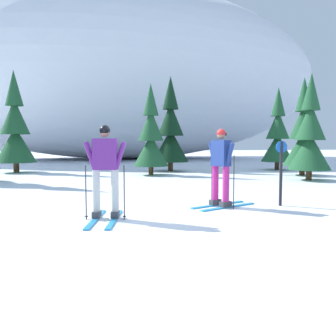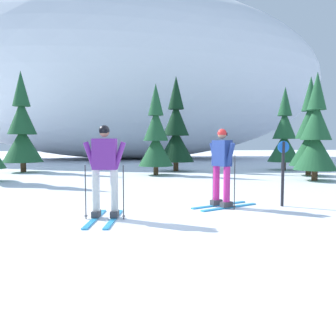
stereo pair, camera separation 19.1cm
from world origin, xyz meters
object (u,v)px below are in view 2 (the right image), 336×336
(pine_tree_left, at_px, (22,130))
(pine_tree_center_right, at_px, (316,136))
(skier_navy_jacket, at_px, (222,166))
(trail_marker_post, at_px, (283,169))
(pine_tree_center, at_px, (176,132))
(skier_purple_jacket, at_px, (105,169))
(pine_tree_center_left, at_px, (156,137))
(pine_tree_far_right, at_px, (284,135))
(pine_tree_right, at_px, (309,134))

(pine_tree_left, distance_m, pine_tree_center_right, 13.73)
(skier_navy_jacket, bearing_deg, trail_marker_post, -5.47)
(pine_tree_center, bearing_deg, skier_purple_jacket, -108.19)
(skier_navy_jacket, height_order, pine_tree_center_right, pine_tree_center_right)
(pine_tree_center_left, bearing_deg, skier_navy_jacket, -87.16)
(pine_tree_center, xyz_separation_m, pine_tree_far_right, (5.98, -0.32, -0.18))
(skier_navy_jacket, distance_m, pine_tree_left, 12.86)
(skier_purple_jacket, xyz_separation_m, pine_tree_left, (-4.21, 11.57, 1.16))
(pine_tree_left, distance_m, pine_tree_center_left, 7.00)
(skier_purple_jacket, relative_size, pine_tree_far_right, 0.40)
(trail_marker_post, bearing_deg, skier_navy_jacket, 174.53)
(pine_tree_center, height_order, pine_tree_far_right, pine_tree_center)
(pine_tree_far_right, bearing_deg, trail_marker_post, -118.84)
(skier_navy_jacket, height_order, pine_tree_far_right, pine_tree_far_right)
(pine_tree_right, bearing_deg, skier_navy_jacket, -133.98)
(pine_tree_left, bearing_deg, skier_purple_jacket, -69.99)
(pine_tree_left, xyz_separation_m, pine_tree_far_right, (13.78, -0.98, -0.24))
(skier_purple_jacket, height_order, pine_tree_right, pine_tree_right)
(pine_tree_center_left, bearing_deg, pine_tree_left, 157.16)
(pine_tree_far_right, bearing_deg, pine_tree_right, -99.55)
(pine_tree_center_left, distance_m, pine_tree_right, 6.96)
(pine_tree_right, height_order, trail_marker_post, pine_tree_right)
(pine_tree_left, bearing_deg, pine_tree_far_right, -4.08)
(pine_tree_right, xyz_separation_m, pine_tree_far_right, (0.54, 3.22, 0.03))
(pine_tree_far_right, xyz_separation_m, trail_marker_post, (-5.50, -9.98, -1.03))
(pine_tree_center_left, height_order, trail_marker_post, pine_tree_center_left)
(pine_tree_center_left, xyz_separation_m, pine_tree_center_right, (5.83, -3.43, 0.01))
(pine_tree_left, bearing_deg, trail_marker_post, -52.94)
(pine_tree_center_left, distance_m, pine_tree_center, 2.48)
(pine_tree_right, bearing_deg, pine_tree_center_left, 167.62)
(pine_tree_far_right, height_order, trail_marker_post, pine_tree_far_right)
(pine_tree_right, distance_m, pine_tree_far_right, 3.27)
(skier_purple_jacket, bearing_deg, skier_navy_jacket, 15.69)
(pine_tree_center_left, xyz_separation_m, trail_marker_post, (1.84, -8.25, -0.89))
(skier_purple_jacket, height_order, pine_tree_center, pine_tree_center)
(pine_tree_right, bearing_deg, pine_tree_center, 146.91)
(pine_tree_center_right, height_order, trail_marker_post, pine_tree_center_right)
(pine_tree_center_right, relative_size, pine_tree_far_right, 0.93)
(skier_purple_jacket, relative_size, skier_navy_jacket, 1.01)
(skier_navy_jacket, height_order, pine_tree_center_left, pine_tree_center_left)
(skier_navy_jacket, xyz_separation_m, trail_marker_post, (1.44, -0.14, -0.09))
(skier_navy_jacket, height_order, pine_tree_right, pine_tree_right)
(pine_tree_center_left, distance_m, pine_tree_center_right, 6.76)
(pine_tree_center_left, bearing_deg, pine_tree_right, -12.38)
(pine_tree_far_right, bearing_deg, pine_tree_center, 176.92)
(pine_tree_center_left, relative_size, trail_marker_post, 2.75)
(pine_tree_left, height_order, pine_tree_center_left, pine_tree_left)
(skier_navy_jacket, relative_size, pine_tree_center, 0.36)
(skier_purple_jacket, height_order, skier_navy_jacket, skier_purple_jacket)
(skier_purple_jacket, relative_size, pine_tree_center_right, 0.43)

